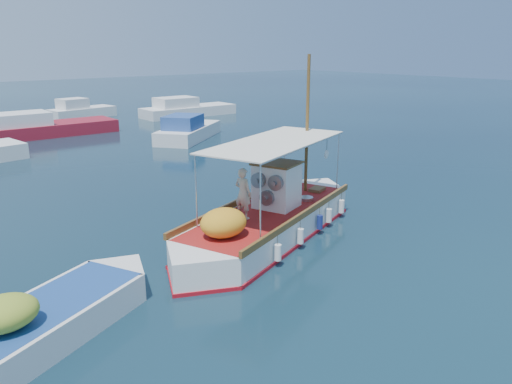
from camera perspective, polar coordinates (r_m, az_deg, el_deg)
ground at (r=15.82m, az=3.15°, el=-4.42°), size 160.00×160.00×0.00m
fishing_caique at (r=15.13m, az=1.42°, el=-3.42°), size 8.54×4.59×5.54m
dinghy at (r=10.97m, az=-23.54°, el=-13.98°), size 5.49×3.34×1.47m
bg_boat_n at (r=35.20m, az=-23.78°, el=6.61°), size 9.38×2.92×1.80m
bg_boat_ne at (r=31.52m, az=-7.81°, el=6.85°), size 6.16×5.39×1.80m
bg_boat_e at (r=42.43m, az=-8.00°, el=9.26°), size 7.96×2.67×1.80m
bg_boat_far_n at (r=43.35m, az=-19.44°, el=8.65°), size 5.43×2.81×1.80m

